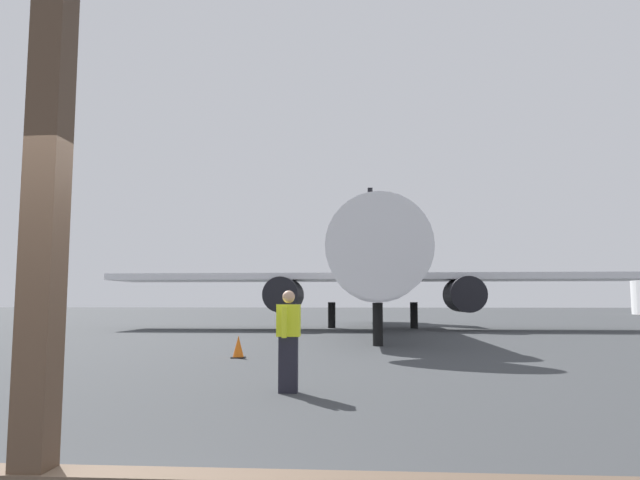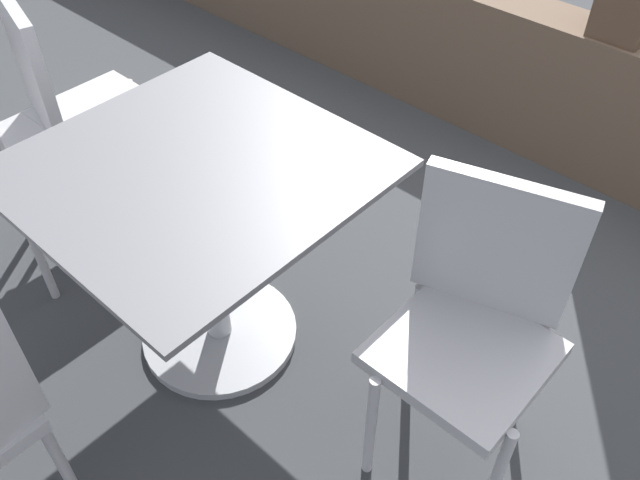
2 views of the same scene
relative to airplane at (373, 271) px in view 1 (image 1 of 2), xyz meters
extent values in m
plane|color=#383A3D|center=(-2.30, 10.76, -3.20)|extent=(220.00, 220.00, 0.00)
cube|color=#4C3828|center=(-2.30, -29.24, -1.31)|extent=(0.20, 0.20, 3.79)
cylinder|color=silver|center=(0.00, 1.06, 0.02)|extent=(3.43, 26.83, 3.43)
cone|color=silver|center=(0.00, -13.66, 0.02)|extent=(3.26, 2.60, 3.26)
cylinder|color=black|center=(0.00, -11.76, 0.17)|extent=(3.50, 0.90, 3.50)
cube|color=silver|center=(-7.88, 1.52, -0.28)|extent=(14.04, 4.20, 0.36)
cube|color=silver|center=(7.88, 1.52, -0.28)|extent=(14.04, 4.20, 0.36)
cylinder|color=black|center=(-4.91, 0.12, -1.28)|extent=(1.90, 3.20, 1.90)
cylinder|color=black|center=(4.91, 0.12, -1.28)|extent=(1.90, 3.20, 1.90)
cube|color=black|center=(0.00, 12.97, 4.14)|extent=(0.36, 4.40, 5.20)
cylinder|color=black|center=(0.00, -11.46, -2.45)|extent=(0.36, 0.36, 1.51)
cylinder|color=black|center=(-2.40, 2.52, -2.45)|extent=(0.44, 0.44, 1.51)
cylinder|color=black|center=(2.40, 2.52, -2.45)|extent=(0.44, 0.44, 1.51)
cube|color=black|center=(-1.76, -22.30, -2.73)|extent=(0.32, 0.20, 0.95)
cube|color=yellow|center=(-1.76, -22.30, -1.98)|extent=(0.40, 0.22, 0.55)
sphere|color=tan|center=(-1.76, -22.30, -1.57)|extent=(0.22, 0.22, 0.22)
cylinder|color=yellow|center=(-1.72, -22.06, -2.00)|extent=(0.09, 0.09, 0.52)
cylinder|color=yellow|center=(-1.80, -22.54, -2.00)|extent=(0.09, 0.09, 0.52)
cone|color=orange|center=(-3.94, -16.18, -2.90)|extent=(0.32, 0.32, 0.61)
cube|color=black|center=(-3.94, -16.18, -3.19)|extent=(0.36, 0.36, 0.03)
camera|label=1|loc=(-0.44, -32.53, -1.65)|focal=33.28mm
camera|label=2|loc=(-1.54, -31.78, -1.37)|focal=37.60mm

